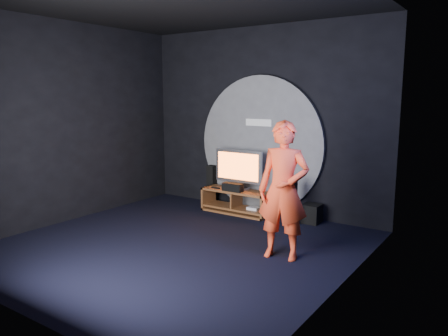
# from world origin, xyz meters

# --- Properties ---
(floor) EXTENTS (5.00, 5.00, 0.00)m
(floor) POSITION_xyz_m (0.00, 0.00, 0.00)
(floor) COLOR black
(floor) RESTS_ON ground
(back_wall) EXTENTS (5.00, 0.04, 3.50)m
(back_wall) POSITION_xyz_m (0.00, 2.50, 1.75)
(back_wall) COLOR black
(back_wall) RESTS_ON ground
(front_wall) EXTENTS (5.00, 0.04, 3.50)m
(front_wall) POSITION_xyz_m (0.00, -2.50, 1.75)
(front_wall) COLOR black
(front_wall) RESTS_ON ground
(left_wall) EXTENTS (0.04, 5.00, 3.50)m
(left_wall) POSITION_xyz_m (-2.50, 0.00, 1.75)
(left_wall) COLOR black
(left_wall) RESTS_ON ground
(right_wall) EXTENTS (0.04, 5.00, 3.50)m
(right_wall) POSITION_xyz_m (2.50, 0.00, 1.75)
(right_wall) COLOR black
(right_wall) RESTS_ON ground
(ceiling) EXTENTS (5.00, 5.00, 0.01)m
(ceiling) POSITION_xyz_m (0.00, 0.00, 3.50)
(ceiling) COLOR black
(ceiling) RESTS_ON back_wall
(wall_disc_panel) EXTENTS (2.60, 0.11, 2.60)m
(wall_disc_panel) POSITION_xyz_m (0.00, 2.44, 1.30)
(wall_disc_panel) COLOR #515156
(wall_disc_panel) RESTS_ON ground
(media_console) EXTENTS (1.36, 0.45, 0.45)m
(media_console) POSITION_xyz_m (-0.27, 2.05, 0.20)
(media_console) COLOR brown
(media_console) RESTS_ON ground
(tv) EXTENTS (1.00, 0.22, 0.76)m
(tv) POSITION_xyz_m (-0.27, 2.12, 0.86)
(tv) COLOR #B5B5BD
(tv) RESTS_ON media_console
(center_speaker) EXTENTS (0.40, 0.15, 0.15)m
(center_speaker) POSITION_xyz_m (-0.27, 1.92, 0.53)
(center_speaker) COLOR black
(center_speaker) RESTS_ON media_console
(remote) EXTENTS (0.18, 0.05, 0.02)m
(remote) POSITION_xyz_m (-0.67, 1.93, 0.46)
(remote) COLOR black
(remote) RESTS_ON media_console
(tower_speaker_left) EXTENTS (0.16, 0.18, 0.81)m
(tower_speaker_left) POSITION_xyz_m (-1.05, 2.33, 0.41)
(tower_speaker_left) COLOR black
(tower_speaker_left) RESTS_ON ground
(tower_speaker_right) EXTENTS (0.16, 0.18, 0.81)m
(tower_speaker_right) POSITION_xyz_m (0.93, 1.90, 0.41)
(tower_speaker_right) COLOR black
(tower_speaker_right) RESTS_ON ground
(subwoofer) EXTENTS (0.30, 0.30, 0.33)m
(subwoofer) POSITION_xyz_m (1.18, 2.25, 0.17)
(subwoofer) COLOR black
(subwoofer) RESTS_ON ground
(player) EXTENTS (0.77, 0.59, 1.91)m
(player) POSITION_xyz_m (1.50, 0.47, 0.95)
(player) COLOR #EE4120
(player) RESTS_ON ground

